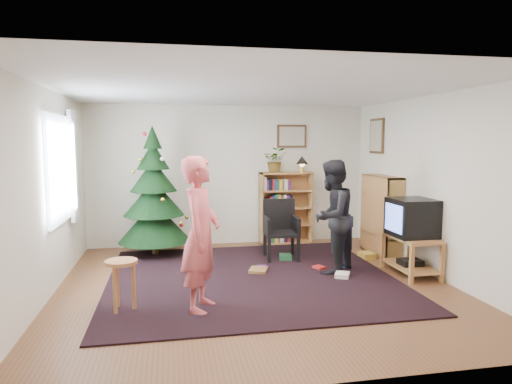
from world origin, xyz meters
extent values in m
plane|color=brown|center=(0.00, 0.00, 0.00)|extent=(5.00, 5.00, 0.00)
plane|color=white|center=(0.00, 0.00, 2.50)|extent=(5.00, 5.00, 0.00)
cube|color=silver|center=(0.00, 2.50, 1.25)|extent=(5.00, 0.02, 2.50)
cube|color=silver|center=(0.00, -2.50, 1.25)|extent=(5.00, 0.02, 2.50)
cube|color=silver|center=(-2.50, 0.00, 1.25)|extent=(0.02, 5.00, 2.50)
cube|color=silver|center=(2.50, 0.00, 1.25)|extent=(0.02, 5.00, 2.50)
cube|color=black|center=(0.00, 0.30, 0.01)|extent=(3.80, 3.60, 0.02)
cube|color=silver|center=(-2.47, 0.60, 1.50)|extent=(0.04, 1.20, 1.40)
cube|color=silver|center=(-2.43, 1.30, 1.50)|extent=(0.06, 0.35, 1.60)
cube|color=#4C3319|center=(1.15, 2.48, 1.95)|extent=(0.55, 0.03, 0.42)
cube|color=beige|center=(1.15, 2.48, 1.95)|extent=(0.47, 0.01, 0.34)
cube|color=#4C3319|center=(2.48, 1.75, 1.95)|extent=(0.03, 0.50, 0.60)
cube|color=beige|center=(2.48, 1.75, 1.95)|extent=(0.01, 0.42, 0.52)
cylinder|color=#3F2816|center=(-1.32, 1.88, 0.11)|extent=(0.11, 0.11, 0.23)
cone|color=black|center=(-1.32, 1.88, 0.55)|extent=(1.17, 1.17, 0.66)
cone|color=black|center=(-1.32, 1.88, 0.95)|extent=(0.98, 0.98, 0.58)
cone|color=black|center=(-1.32, 1.88, 1.31)|extent=(0.75, 0.75, 0.52)
cone|color=black|center=(-1.32, 1.88, 1.64)|extent=(0.53, 0.53, 0.45)
cone|color=black|center=(-1.32, 1.88, 1.93)|extent=(0.30, 0.30, 0.38)
cube|color=#A57B3B|center=(1.01, 2.34, 0.65)|extent=(0.95, 0.30, 1.30)
cube|color=#A57B3B|center=(1.01, 2.34, 1.29)|extent=(0.95, 0.30, 0.03)
cube|color=#A57B3B|center=(2.34, 1.21, 0.65)|extent=(0.30, 0.95, 1.30)
cube|color=#A57B3B|center=(2.34, 1.21, 1.29)|extent=(0.30, 0.95, 0.03)
cube|color=#A57B3B|center=(2.22, 0.05, 0.53)|extent=(0.50, 0.89, 0.04)
cube|color=#A57B3B|center=(2.00, -0.36, 0.26)|extent=(0.05, 0.05, 0.51)
cube|color=#A57B3B|center=(2.44, -0.36, 0.26)|extent=(0.05, 0.05, 0.51)
cube|color=#A57B3B|center=(2.00, 0.47, 0.26)|extent=(0.05, 0.05, 0.51)
cube|color=#A57B3B|center=(2.44, 0.47, 0.26)|extent=(0.05, 0.05, 0.51)
cube|color=#A57B3B|center=(2.22, 0.05, 0.12)|extent=(0.46, 0.85, 0.03)
cube|color=black|center=(2.22, 0.05, 0.17)|extent=(0.30, 0.25, 0.08)
cube|color=black|center=(2.22, 0.05, 0.81)|extent=(0.54, 0.60, 0.52)
cube|color=#5A79F5|center=(1.94, 0.05, 0.81)|extent=(0.01, 0.47, 0.38)
cube|color=black|center=(0.64, 1.18, 0.42)|extent=(0.55, 0.55, 0.05)
cube|color=black|center=(0.64, 1.41, 0.68)|extent=(0.52, 0.08, 0.51)
cube|color=black|center=(0.41, 0.95, 0.21)|extent=(0.05, 0.05, 0.42)
cube|color=black|center=(0.87, 0.95, 0.21)|extent=(0.05, 0.05, 0.42)
cube|color=black|center=(0.41, 1.41, 0.21)|extent=(0.05, 0.05, 0.42)
cube|color=black|center=(0.87, 1.41, 0.21)|extent=(0.05, 0.05, 0.42)
cylinder|color=#A57B3B|center=(-1.60, -0.64, 0.56)|extent=(0.35, 0.35, 0.04)
cylinder|color=#A57B3B|center=(-1.48, -0.64, 0.27)|extent=(0.04, 0.04, 0.54)
cylinder|color=#A57B3B|center=(-1.67, -0.53, 0.27)|extent=(0.04, 0.04, 0.54)
cylinder|color=#A57B3B|center=(-1.67, -0.75, 0.27)|extent=(0.04, 0.04, 0.54)
imported|color=#D25458|center=(-0.75, -0.74, 0.85)|extent=(0.59, 0.72, 1.70)
imported|color=black|center=(1.17, 0.36, 0.80)|extent=(0.98, 0.98, 1.61)
imported|color=gray|center=(0.81, 2.34, 1.52)|extent=(0.49, 0.45, 0.45)
cylinder|color=#A57F33|center=(1.31, 2.34, 1.35)|extent=(0.09, 0.09, 0.09)
sphere|color=#FFD88C|center=(1.31, 2.34, 1.45)|extent=(0.09, 0.09, 0.09)
cone|color=black|center=(1.31, 2.34, 1.52)|extent=(0.22, 0.22, 0.15)
cube|color=#A51E19|center=(1.05, 0.52, 0.04)|extent=(0.20, 0.20, 0.08)
cube|color=navy|center=(1.42, 0.54, 0.04)|extent=(0.20, 0.20, 0.08)
cube|color=#1E592D|center=(0.69, 1.12, 0.04)|extent=(0.20, 0.20, 0.08)
cube|color=gold|center=(2.00, 1.00, 0.04)|extent=(0.20, 0.20, 0.08)
cube|color=brown|center=(0.15, 0.53, 0.04)|extent=(0.20, 0.20, 0.08)
cube|color=beige|center=(1.22, 0.06, 0.04)|extent=(0.20, 0.20, 0.08)
cube|color=#4C1959|center=(0.24, 0.76, 0.04)|extent=(0.20, 0.20, 0.08)
camera|label=1|loc=(-1.07, -5.66, 1.86)|focal=32.00mm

